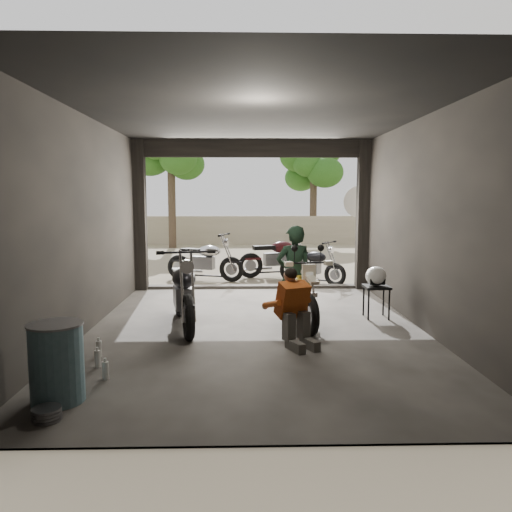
{
  "coord_description": "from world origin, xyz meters",
  "views": [
    {
      "loc": [
        -0.19,
        -7.3,
        2.01
      ],
      "look_at": [
        0.01,
        0.6,
        1.07
      ],
      "focal_mm": 35.0,
      "sensor_mm": 36.0,
      "label": 1
    }
  ],
  "objects_px": {
    "main_bike": "(299,291)",
    "oil_drum": "(57,364)",
    "rider": "(294,275)",
    "helmet": "(376,276)",
    "outside_bike_a": "(205,257)",
    "outside_bike_b": "(277,253)",
    "mechanic": "(296,310)",
    "outside_bike_c": "(312,262)",
    "left_bike": "(183,287)",
    "sign_post": "(359,217)",
    "stool": "(376,290)"
  },
  "relations": [
    {
      "from": "main_bike",
      "to": "oil_drum",
      "type": "height_order",
      "value": "main_bike"
    },
    {
      "from": "rider",
      "to": "helmet",
      "type": "distance_m",
      "value": 1.39
    },
    {
      "from": "outside_bike_a",
      "to": "outside_bike_b",
      "type": "relative_size",
      "value": 0.96
    },
    {
      "from": "outside_bike_b",
      "to": "mechanic",
      "type": "height_order",
      "value": "outside_bike_b"
    },
    {
      "from": "outside_bike_c",
      "to": "left_bike",
      "type": "bearing_deg",
      "value": -177.61
    },
    {
      "from": "main_bike",
      "to": "oil_drum",
      "type": "bearing_deg",
      "value": -142.61
    },
    {
      "from": "sign_post",
      "to": "main_bike",
      "type": "bearing_deg",
      "value": -138.92
    },
    {
      "from": "left_bike",
      "to": "sign_post",
      "type": "height_order",
      "value": "sign_post"
    },
    {
      "from": "main_bike",
      "to": "outside_bike_c",
      "type": "xyz_separation_m",
      "value": [
        0.72,
        3.74,
        -0.04
      ]
    },
    {
      "from": "outside_bike_c",
      "to": "helmet",
      "type": "distance_m",
      "value": 3.41
    },
    {
      "from": "oil_drum",
      "to": "stool",
      "type": "bearing_deg",
      "value": 39.48
    },
    {
      "from": "oil_drum",
      "to": "sign_post",
      "type": "height_order",
      "value": "sign_post"
    },
    {
      "from": "left_bike",
      "to": "helmet",
      "type": "xyz_separation_m",
      "value": [
        3.1,
        0.48,
        0.09
      ]
    },
    {
      "from": "outside_bike_c",
      "to": "mechanic",
      "type": "xyz_separation_m",
      "value": [
        -0.88,
        -4.91,
        0.01
      ]
    },
    {
      "from": "outside_bike_b",
      "to": "stool",
      "type": "height_order",
      "value": "outside_bike_b"
    },
    {
      "from": "rider",
      "to": "mechanic",
      "type": "height_order",
      "value": "rider"
    },
    {
      "from": "main_bike",
      "to": "stool",
      "type": "relative_size",
      "value": 2.93
    },
    {
      "from": "outside_bike_b",
      "to": "helmet",
      "type": "bearing_deg",
      "value": -177.88
    },
    {
      "from": "rider",
      "to": "oil_drum",
      "type": "xyz_separation_m",
      "value": [
        -2.61,
        -3.07,
        -0.39
      ]
    },
    {
      "from": "outside_bike_b",
      "to": "mechanic",
      "type": "distance_m",
      "value": 5.95
    },
    {
      "from": "left_bike",
      "to": "stool",
      "type": "relative_size",
      "value": 3.33
    },
    {
      "from": "left_bike",
      "to": "oil_drum",
      "type": "height_order",
      "value": "left_bike"
    },
    {
      "from": "stool",
      "to": "helmet",
      "type": "xyz_separation_m",
      "value": [
        -0.01,
        0.01,
        0.23
      ]
    },
    {
      "from": "main_bike",
      "to": "outside_bike_a",
      "type": "bearing_deg",
      "value": 102.73
    },
    {
      "from": "main_bike",
      "to": "oil_drum",
      "type": "distance_m",
      "value": 3.95
    },
    {
      "from": "left_bike",
      "to": "oil_drum",
      "type": "xyz_separation_m",
      "value": [
        -0.89,
        -2.83,
        -0.23
      ]
    },
    {
      "from": "main_bike",
      "to": "stool",
      "type": "xyz_separation_m",
      "value": [
        1.33,
        0.38,
        -0.06
      ]
    },
    {
      "from": "left_bike",
      "to": "outside_bike_b",
      "type": "distance_m",
      "value": 5.18
    },
    {
      "from": "outside_bike_c",
      "to": "sign_post",
      "type": "bearing_deg",
      "value": -31.97
    },
    {
      "from": "sign_post",
      "to": "oil_drum",
      "type": "bearing_deg",
      "value": -147.35
    },
    {
      "from": "main_bike",
      "to": "rider",
      "type": "xyz_separation_m",
      "value": [
        -0.06,
        0.16,
        0.24
      ]
    },
    {
      "from": "outside_bike_a",
      "to": "oil_drum",
      "type": "xyz_separation_m",
      "value": [
        -0.89,
        -7.16,
        -0.18
      ]
    },
    {
      "from": "rider",
      "to": "main_bike",
      "type": "bearing_deg",
      "value": 101.75
    },
    {
      "from": "outside_bike_a",
      "to": "mechanic",
      "type": "distance_m",
      "value": 5.65
    },
    {
      "from": "helmet",
      "to": "left_bike",
      "type": "bearing_deg",
      "value": -174.61
    },
    {
      "from": "left_bike",
      "to": "rider",
      "type": "relative_size",
      "value": 1.19
    },
    {
      "from": "outside_bike_a",
      "to": "mechanic",
      "type": "bearing_deg",
      "value": -146.19
    },
    {
      "from": "oil_drum",
      "to": "outside_bike_b",
      "type": "bearing_deg",
      "value": 70.89
    },
    {
      "from": "oil_drum",
      "to": "sign_post",
      "type": "relative_size",
      "value": 0.35
    },
    {
      "from": "rider",
      "to": "mechanic",
      "type": "xyz_separation_m",
      "value": [
        -0.1,
        -1.32,
        -0.27
      ]
    },
    {
      "from": "mechanic",
      "to": "oil_drum",
      "type": "distance_m",
      "value": 3.06
    },
    {
      "from": "stool",
      "to": "main_bike",
      "type": "bearing_deg",
      "value": -163.89
    },
    {
      "from": "left_bike",
      "to": "mechanic",
      "type": "relative_size",
      "value": 1.81
    },
    {
      "from": "rider",
      "to": "oil_drum",
      "type": "relative_size",
      "value": 1.98
    },
    {
      "from": "outside_bike_a",
      "to": "stool",
      "type": "distance_m",
      "value": 4.96
    },
    {
      "from": "mechanic",
      "to": "stool",
      "type": "relative_size",
      "value": 1.84
    },
    {
      "from": "outside_bike_a",
      "to": "sign_post",
      "type": "distance_m",
      "value": 3.81
    },
    {
      "from": "rider",
      "to": "mechanic",
      "type": "relative_size",
      "value": 1.53
    },
    {
      "from": "helmet",
      "to": "rider",
      "type": "bearing_deg",
      "value": -173.77
    },
    {
      "from": "mechanic",
      "to": "outside_bike_c",
      "type": "bearing_deg",
      "value": 55.94
    }
  ]
}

